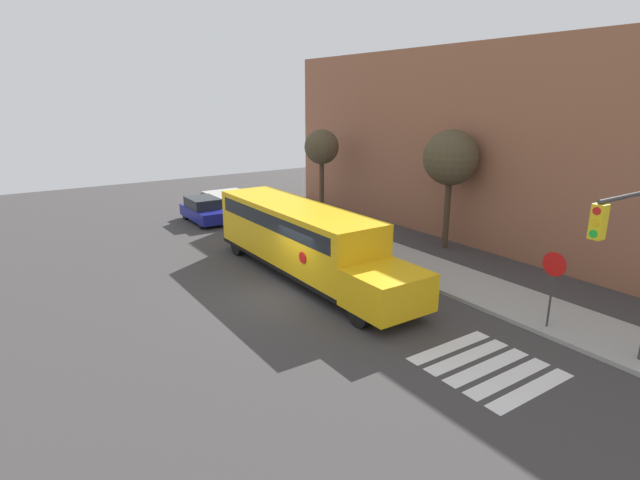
{
  "coord_description": "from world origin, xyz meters",
  "views": [
    {
      "loc": [
        15.58,
        -8.97,
        7.4
      ],
      "look_at": [
        -0.97,
        2.17,
        1.63
      ],
      "focal_mm": 28.0,
      "sensor_mm": 36.0,
      "label": 1
    }
  ],
  "objects": [
    {
      "name": "stop_sign",
      "position": [
        7.37,
        5.49,
        1.83
      ],
      "size": [
        0.8,
        0.1,
        2.7
      ],
      "color": "#38383A",
      "rests_on": "ground"
    },
    {
      "name": "building_backdrop",
      "position": [
        0.0,
        13.0,
        4.95
      ],
      "size": [
        32.0,
        4.0,
        9.89
      ],
      "color": "#935B42",
      "rests_on": "ground"
    },
    {
      "name": "school_bus",
      "position": [
        -1.6,
        1.67,
        1.7
      ],
      "size": [
        11.96,
        2.57,
        2.97
      ],
      "color": "yellow",
      "rests_on": "ground"
    },
    {
      "name": "parked_car",
      "position": [
        -12.93,
        1.74,
        0.73
      ],
      "size": [
        4.02,
        1.78,
        1.47
      ],
      "color": "navy",
      "rests_on": "ground"
    },
    {
      "name": "sidewalk_strip",
      "position": [
        0.0,
        6.5,
        0.07
      ],
      "size": [
        44.0,
        3.0,
        0.15
      ],
      "color": "#9E9E99",
      "rests_on": "ground"
    },
    {
      "name": "crosswalk_stripes",
      "position": [
        7.79,
        2.0,
        0.0
      ],
      "size": [
        3.3,
        3.2,
        0.01
      ],
      "color": "white",
      "rests_on": "ground"
    },
    {
      "name": "tree_far_sidewalk",
      "position": [
        -1.01,
        9.83,
        4.5
      ],
      "size": [
        2.68,
        2.68,
        5.89
      ],
      "color": "#423323",
      "rests_on": "ground"
    },
    {
      "name": "tree_near_sidewalk",
      "position": [
        -10.44,
        8.68,
        4.29
      ],
      "size": [
        2.15,
        2.15,
        5.44
      ],
      "color": "#423323",
      "rests_on": "ground"
    },
    {
      "name": "ground_plane",
      "position": [
        0.0,
        0.0,
        0.0
      ],
      "size": [
        60.0,
        60.0,
        0.0
      ],
      "primitive_type": "plane",
      "color": "#3A3838"
    }
  ]
}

